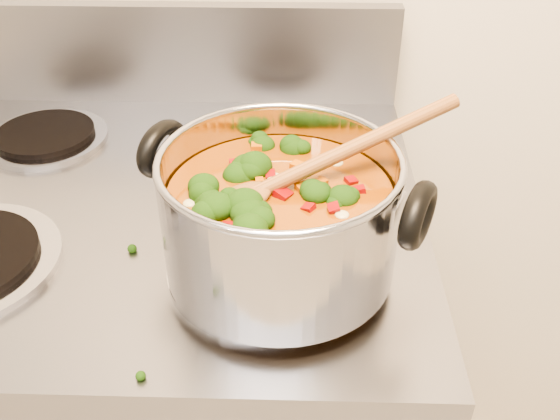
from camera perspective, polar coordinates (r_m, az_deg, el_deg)
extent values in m
cube|color=gray|center=(1.16, -9.59, -17.89)|extent=(0.73, 0.64, 0.92)
cube|color=gray|center=(1.06, -9.78, 13.95)|extent=(0.73, 0.03, 0.16)
cylinder|color=#A5A5AD|center=(0.70, -1.17, -5.38)|extent=(0.22, 0.22, 0.01)
cylinder|color=black|center=(0.70, -1.18, -4.88)|extent=(0.17, 0.17, 0.01)
cylinder|color=#A5A5AD|center=(1.01, -20.60, 6.15)|extent=(0.18, 0.18, 0.01)
cylinder|color=black|center=(1.01, -20.69, 6.54)|extent=(0.14, 0.14, 0.01)
cylinder|color=#A5A5AD|center=(0.94, -0.37, 6.27)|extent=(0.18, 0.18, 0.01)
cylinder|color=black|center=(0.93, -0.37, 6.70)|extent=(0.14, 0.14, 0.01)
cylinder|color=#ADADB5|center=(0.64, 0.00, -0.45)|extent=(0.24, 0.24, 0.13)
torus|color=#ADADB5|center=(0.61, 0.00, 4.57)|extent=(0.25, 0.25, 0.01)
cylinder|color=#7B3B0B|center=(0.66, 0.00, -1.67)|extent=(0.23, 0.23, 0.10)
torus|color=black|center=(0.68, -10.70, 5.53)|extent=(0.05, 0.08, 0.08)
torus|color=black|center=(0.58, 12.50, -0.46)|extent=(0.05, 0.08, 0.08)
ellipsoid|color=black|center=(0.60, -5.23, -0.02)|extent=(0.04, 0.04, 0.03)
ellipsoid|color=black|center=(0.58, 4.73, -1.71)|extent=(0.04, 0.04, 0.03)
ellipsoid|color=black|center=(0.59, -4.85, -0.77)|extent=(0.04, 0.04, 0.03)
ellipsoid|color=black|center=(0.57, 6.27, -2.16)|extent=(0.04, 0.04, 0.03)
ellipsoid|color=black|center=(0.59, 7.61, -1.21)|extent=(0.04, 0.04, 0.03)
ellipsoid|color=black|center=(0.58, 1.74, -0.97)|extent=(0.04, 0.04, 0.03)
ellipsoid|color=black|center=(0.59, 1.54, -0.23)|extent=(0.04, 0.04, 0.03)
ellipsoid|color=black|center=(0.64, 3.35, 2.37)|extent=(0.04, 0.04, 0.03)
ellipsoid|color=black|center=(0.67, 3.35, 4.03)|extent=(0.04, 0.04, 0.03)
ellipsoid|color=black|center=(0.58, -7.00, -1.23)|extent=(0.04, 0.04, 0.03)
ellipsoid|color=black|center=(0.68, 0.22, 4.60)|extent=(0.04, 0.04, 0.03)
ellipsoid|color=maroon|center=(0.65, 0.63, 2.94)|extent=(0.01, 0.01, 0.01)
ellipsoid|color=maroon|center=(0.68, -2.41, 4.61)|extent=(0.01, 0.01, 0.01)
ellipsoid|color=maroon|center=(0.70, -4.37, 5.56)|extent=(0.01, 0.01, 0.01)
ellipsoid|color=maroon|center=(0.58, -5.58, -1.29)|extent=(0.01, 0.01, 0.01)
ellipsoid|color=maroon|center=(0.70, 2.01, 5.77)|extent=(0.01, 0.01, 0.01)
ellipsoid|color=maroon|center=(0.57, 6.47, -2.13)|extent=(0.01, 0.01, 0.01)
ellipsoid|color=maroon|center=(0.65, -6.59, 2.82)|extent=(0.01, 0.01, 0.01)
ellipsoid|color=maroon|center=(0.69, 5.84, 5.02)|extent=(0.01, 0.01, 0.01)
ellipsoid|color=maroon|center=(0.58, 5.92, -1.42)|extent=(0.01, 0.01, 0.01)
ellipsoid|color=maroon|center=(0.70, 3.68, 5.90)|extent=(0.01, 0.01, 0.01)
ellipsoid|color=maroon|center=(0.65, 8.68, 2.63)|extent=(0.01, 0.01, 0.01)
ellipsoid|color=#9F4C08|center=(0.60, 2.15, 0.29)|extent=(0.01, 0.01, 0.01)
ellipsoid|color=#9F4C08|center=(0.58, -3.60, -1.52)|extent=(0.01, 0.01, 0.01)
ellipsoid|color=#9F4C08|center=(0.61, 3.71, 0.85)|extent=(0.01, 0.01, 0.01)
ellipsoid|color=#9F4C08|center=(0.56, 0.94, -3.24)|extent=(0.01, 0.01, 0.01)
ellipsoid|color=#9F4C08|center=(0.61, -7.95, 0.29)|extent=(0.01, 0.01, 0.01)
ellipsoid|color=#9F4C08|center=(0.61, 0.01, 0.70)|extent=(0.01, 0.01, 0.01)
ellipsoid|color=#9F4C08|center=(0.65, 5.26, 3.26)|extent=(0.01, 0.01, 0.01)
ellipsoid|color=#9F4C08|center=(0.66, -6.15, 3.36)|extent=(0.01, 0.01, 0.01)
ellipsoid|color=tan|center=(0.59, 1.99, -0.38)|extent=(0.02, 0.02, 0.01)
ellipsoid|color=tan|center=(0.58, -7.54, -1.80)|extent=(0.02, 0.02, 0.01)
ellipsoid|color=tan|center=(0.63, -3.00, 1.99)|extent=(0.02, 0.02, 0.01)
ellipsoid|color=tan|center=(0.58, 1.47, -1.24)|extent=(0.02, 0.02, 0.01)
ellipsoid|color=tan|center=(0.70, -0.06, 5.97)|extent=(0.02, 0.02, 0.01)
ellipsoid|color=tan|center=(0.57, 0.13, -2.32)|extent=(0.02, 0.02, 0.01)
ellipsoid|color=brown|center=(0.62, -3.87, 0.81)|extent=(0.09, 0.07, 0.04)
cylinder|color=brown|center=(0.64, 6.43, 5.55)|extent=(0.23, 0.12, 0.08)
ellipsoid|color=black|center=(0.79, -8.73, -0.63)|extent=(0.01, 0.01, 0.01)
ellipsoid|color=black|center=(0.80, 9.89, -0.30)|extent=(0.01, 0.01, 0.01)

